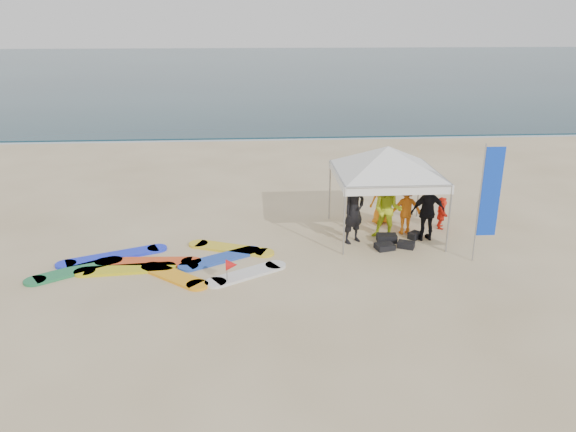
{
  "coord_description": "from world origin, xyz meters",
  "views": [
    {
      "loc": [
        -0.4,
        -11.32,
        6.22
      ],
      "look_at": [
        0.54,
        2.6,
        1.2
      ],
      "focal_mm": 35.0,
      "sensor_mm": 36.0,
      "label": 1
    }
  ],
  "objects_px": {
    "person_black_a": "(354,210)",
    "feather_flag": "(489,194)",
    "marker_pennant": "(232,265)",
    "surfboard_spread": "(164,264)",
    "person_orange_b": "(383,196)",
    "person_yellow": "(387,210)",
    "person_orange_a": "(406,208)",
    "canopy_tent": "(388,147)",
    "person_black_b": "(428,212)",
    "person_seated": "(441,213)"
  },
  "relations": [
    {
      "from": "person_yellow",
      "to": "person_orange_a",
      "type": "distance_m",
      "value": 0.74
    },
    {
      "from": "person_black_a",
      "to": "person_black_b",
      "type": "relative_size",
      "value": 1.11
    },
    {
      "from": "person_black_b",
      "to": "person_orange_b",
      "type": "bearing_deg",
      "value": -63.64
    },
    {
      "from": "person_black_a",
      "to": "marker_pennant",
      "type": "distance_m",
      "value": 4.23
    },
    {
      "from": "person_black_a",
      "to": "person_yellow",
      "type": "distance_m",
      "value": 1.06
    },
    {
      "from": "person_seated",
      "to": "surfboard_spread",
      "type": "relative_size",
      "value": 0.16
    },
    {
      "from": "marker_pennant",
      "to": "surfboard_spread",
      "type": "relative_size",
      "value": 0.1
    },
    {
      "from": "person_black_a",
      "to": "feather_flag",
      "type": "relative_size",
      "value": 0.6
    },
    {
      "from": "person_black_a",
      "to": "person_seated",
      "type": "xyz_separation_m",
      "value": [
        2.91,
        0.96,
        -0.47
      ]
    },
    {
      "from": "person_yellow",
      "to": "person_seated",
      "type": "relative_size",
      "value": 1.77
    },
    {
      "from": "person_yellow",
      "to": "person_orange_a",
      "type": "relative_size",
      "value": 1.1
    },
    {
      "from": "person_seated",
      "to": "canopy_tent",
      "type": "xyz_separation_m",
      "value": [
        -1.89,
        -0.41,
        2.18
      ]
    },
    {
      "from": "marker_pennant",
      "to": "person_black_b",
      "type": "bearing_deg",
      "value": 24.0
    },
    {
      "from": "canopy_tent",
      "to": "feather_flag",
      "type": "xyz_separation_m",
      "value": [
        2.19,
        -2.07,
        -0.8
      ]
    },
    {
      "from": "person_orange_a",
      "to": "canopy_tent",
      "type": "bearing_deg",
      "value": 1.95
    },
    {
      "from": "canopy_tent",
      "to": "surfboard_spread",
      "type": "xyz_separation_m",
      "value": [
        -6.27,
        -1.79,
        -2.64
      ]
    },
    {
      "from": "person_yellow",
      "to": "surfboard_spread",
      "type": "xyz_separation_m",
      "value": [
        -6.27,
        -1.47,
        -0.84
      ]
    },
    {
      "from": "person_orange_a",
      "to": "surfboard_spread",
      "type": "relative_size",
      "value": 0.25
    },
    {
      "from": "person_black_b",
      "to": "surfboard_spread",
      "type": "distance_m",
      "value": 7.56
    },
    {
      "from": "marker_pennant",
      "to": "person_yellow",
      "type": "bearing_deg",
      "value": 31.06
    },
    {
      "from": "feather_flag",
      "to": "surfboard_spread",
      "type": "bearing_deg",
      "value": 178.08
    },
    {
      "from": "canopy_tent",
      "to": "person_black_b",
      "type": "bearing_deg",
      "value": -24.45
    },
    {
      "from": "feather_flag",
      "to": "marker_pennant",
      "type": "relative_size",
      "value": 5.01
    },
    {
      "from": "person_yellow",
      "to": "person_black_a",
      "type": "bearing_deg",
      "value": -145.8
    },
    {
      "from": "person_orange_b",
      "to": "surfboard_spread",
      "type": "xyz_separation_m",
      "value": [
        -6.45,
        -2.79,
        -0.82
      ]
    },
    {
      "from": "person_seated",
      "to": "marker_pennant",
      "type": "distance_m",
      "value": 7.19
    },
    {
      "from": "person_orange_a",
      "to": "marker_pennant",
      "type": "height_order",
      "value": "person_orange_a"
    },
    {
      "from": "person_orange_b",
      "to": "canopy_tent",
      "type": "bearing_deg",
      "value": 51.92
    },
    {
      "from": "person_black_a",
      "to": "feather_flag",
      "type": "xyz_separation_m",
      "value": [
        3.21,
        -1.52,
        0.91
      ]
    },
    {
      "from": "feather_flag",
      "to": "marker_pennant",
      "type": "distance_m",
      "value": 6.84
    },
    {
      "from": "person_orange_b",
      "to": "person_yellow",
      "type": "bearing_deg",
      "value": 54.68
    },
    {
      "from": "canopy_tent",
      "to": "feather_flag",
      "type": "bearing_deg",
      "value": -43.46
    },
    {
      "from": "person_black_a",
      "to": "person_orange_b",
      "type": "bearing_deg",
      "value": 18.95
    },
    {
      "from": "person_orange_a",
      "to": "feather_flag",
      "type": "distance_m",
      "value": 2.83
    },
    {
      "from": "person_seated",
      "to": "person_yellow",
      "type": "bearing_deg",
      "value": 125.15
    },
    {
      "from": "person_yellow",
      "to": "feather_flag",
      "type": "bearing_deg",
      "value": -17.06
    },
    {
      "from": "person_seated",
      "to": "feather_flag",
      "type": "height_order",
      "value": "feather_flag"
    },
    {
      "from": "person_orange_b",
      "to": "person_black_a",
      "type": "bearing_deg",
      "value": 24.49
    },
    {
      "from": "person_orange_b",
      "to": "person_seated",
      "type": "bearing_deg",
      "value": 132.99
    },
    {
      "from": "person_yellow",
      "to": "person_orange_a",
      "type": "height_order",
      "value": "person_yellow"
    },
    {
      "from": "person_orange_a",
      "to": "feather_flag",
      "type": "bearing_deg",
      "value": 125.4
    },
    {
      "from": "person_orange_a",
      "to": "surfboard_spread",
      "type": "height_order",
      "value": "person_orange_a"
    },
    {
      "from": "marker_pennant",
      "to": "canopy_tent",
      "type": "bearing_deg",
      "value": 34.07
    },
    {
      "from": "person_orange_b",
      "to": "surfboard_spread",
      "type": "height_order",
      "value": "person_orange_b"
    },
    {
      "from": "person_yellow",
      "to": "canopy_tent",
      "type": "distance_m",
      "value": 1.83
    },
    {
      "from": "marker_pennant",
      "to": "surfboard_spread",
      "type": "bearing_deg",
      "value": 146.42
    },
    {
      "from": "person_seated",
      "to": "canopy_tent",
      "type": "relative_size",
      "value": 0.24
    },
    {
      "from": "person_black_b",
      "to": "person_black_a",
      "type": "bearing_deg",
      "value": -4.93
    },
    {
      "from": "person_black_a",
      "to": "person_orange_a",
      "type": "distance_m",
      "value": 1.78
    },
    {
      "from": "person_black_b",
      "to": "person_seated",
      "type": "relative_size",
      "value": 1.75
    }
  ]
}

